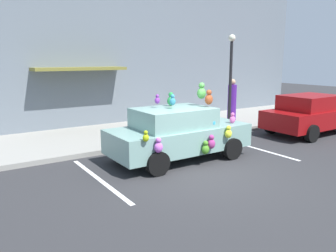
# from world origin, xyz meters

# --- Properties ---
(ground_plane) EXTENTS (60.00, 60.00, 0.00)m
(ground_plane) POSITION_xyz_m (0.00, 0.00, 0.00)
(ground_plane) COLOR #2D2D30
(sidewalk) EXTENTS (24.00, 4.00, 0.15)m
(sidewalk) POSITION_xyz_m (0.00, 5.00, 0.07)
(sidewalk) COLOR gray
(sidewalk) RESTS_ON ground
(storefront_building) EXTENTS (24.00, 1.25, 6.40)m
(storefront_building) POSITION_xyz_m (-0.01, 7.14, 3.19)
(storefront_building) COLOR slate
(storefront_building) RESTS_ON ground
(parking_stripe_front) EXTENTS (0.12, 3.60, 0.01)m
(parking_stripe_front) POSITION_xyz_m (3.02, 1.00, 0.00)
(parking_stripe_front) COLOR silver
(parking_stripe_front) RESTS_ON ground
(parking_stripe_rear) EXTENTS (0.12, 3.60, 0.01)m
(parking_stripe_rear) POSITION_xyz_m (-2.47, 1.00, 0.00)
(parking_stripe_rear) COLOR silver
(parking_stripe_rear) RESTS_ON ground
(plush_covered_car) EXTENTS (4.18, 2.05, 2.24)m
(plush_covered_car) POSITION_xyz_m (0.15, 1.31, 0.80)
(plush_covered_car) COLOR #7AA39A
(plush_covered_car) RESTS_ON ground
(parked_sedan_behind) EXTENTS (4.21, 2.01, 1.54)m
(parked_sedan_behind) POSITION_xyz_m (6.57, 1.28, 0.79)
(parked_sedan_behind) COLOR maroon
(parked_sedan_behind) RESTS_ON ground
(teddy_bear_on_sidewalk) EXTENTS (0.29, 0.24, 0.55)m
(teddy_bear_on_sidewalk) POSITION_xyz_m (2.70, 3.95, 0.41)
(teddy_bear_on_sidewalk) COLOR pink
(teddy_bear_on_sidewalk) RESTS_ON sidewalk
(street_lamp_post) EXTENTS (0.28, 0.28, 3.73)m
(street_lamp_post) POSITION_xyz_m (4.27, 3.50, 2.45)
(street_lamp_post) COLOR black
(street_lamp_post) RESTS_ON sidewalk
(pedestrian_near_shopfront) EXTENTS (0.38, 0.38, 1.91)m
(pedestrian_near_shopfront) POSITION_xyz_m (5.24, 4.36, 1.04)
(pedestrian_near_shopfront) COLOR #4C1D8B
(pedestrian_near_shopfront) RESTS_ON sidewalk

